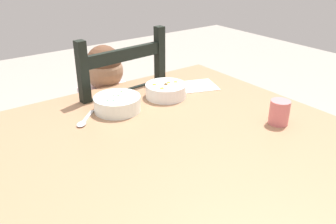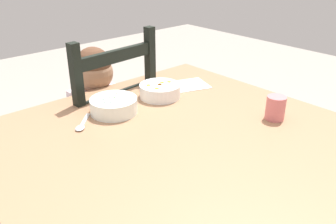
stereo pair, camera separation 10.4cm
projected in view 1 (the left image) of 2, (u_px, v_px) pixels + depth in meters
dining_table at (176, 166)px, 1.19m from camera, size 1.13×1.10×0.78m
dining_chair at (113, 142)px, 1.74m from camera, size 0.45×0.45×1.02m
child_figure at (110, 114)px, 1.68m from camera, size 0.32×0.32×0.94m
bowl_of_peas at (117, 103)px, 1.32m from camera, size 0.17×0.17×0.06m
bowl_of_carrots at (166, 90)px, 1.44m from camera, size 0.16×0.16×0.06m
spoon at (83, 122)px, 1.24m from camera, size 0.11×0.11×0.01m
drinking_cup at (279, 112)px, 1.22m from camera, size 0.07×0.07×0.09m
paper_napkin at (198, 86)px, 1.56m from camera, size 0.19×0.18×0.00m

